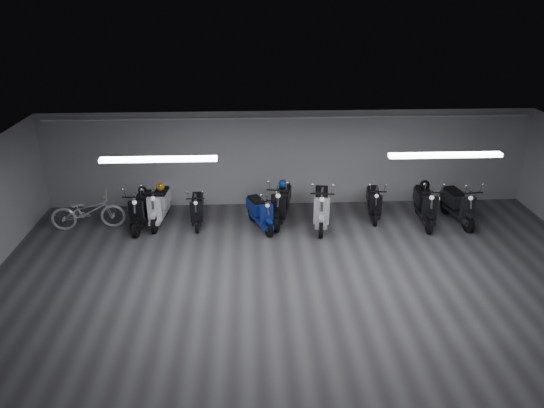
{
  "coord_description": "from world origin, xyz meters",
  "views": [
    {
      "loc": [
        -1.14,
        -9.32,
        6.1
      ],
      "look_at": [
        -0.59,
        2.5,
        1.05
      ],
      "focal_mm": 34.42,
      "sensor_mm": 36.0,
      "label": 1
    }
  ],
  "objects_px": {
    "helmet_0": "(142,190)",
    "helmet_1": "(283,184)",
    "scooter_1": "(141,203)",
    "scooter_6": "(322,201)",
    "helmet_3": "(160,186)",
    "scooter_4": "(260,207)",
    "scooter_7": "(374,197)",
    "helmet_2": "(425,185)",
    "scooter_9": "(459,199)",
    "scooter_8": "(426,199)",
    "bicycle": "(87,207)",
    "scooter_5": "(281,197)",
    "scooter_2": "(159,200)",
    "scooter_3": "(197,204)"
  },
  "relations": [
    {
      "from": "scooter_6",
      "to": "scooter_3",
      "type": "bearing_deg",
      "value": -177.69
    },
    {
      "from": "helmet_0",
      "to": "helmet_2",
      "type": "height_order",
      "value": "helmet_2"
    },
    {
      "from": "scooter_3",
      "to": "scooter_4",
      "type": "relative_size",
      "value": 0.96
    },
    {
      "from": "bicycle",
      "to": "helmet_1",
      "type": "height_order",
      "value": "bicycle"
    },
    {
      "from": "scooter_2",
      "to": "helmet_3",
      "type": "distance_m",
      "value": 0.38
    },
    {
      "from": "scooter_4",
      "to": "helmet_0",
      "type": "height_order",
      "value": "scooter_4"
    },
    {
      "from": "scooter_5",
      "to": "scooter_8",
      "type": "relative_size",
      "value": 1.01
    },
    {
      "from": "helmet_3",
      "to": "scooter_4",
      "type": "bearing_deg",
      "value": -14.89
    },
    {
      "from": "scooter_2",
      "to": "helmet_3",
      "type": "height_order",
      "value": "scooter_2"
    },
    {
      "from": "scooter_4",
      "to": "helmet_1",
      "type": "xyz_separation_m",
      "value": [
        0.64,
        0.67,
        0.39
      ]
    },
    {
      "from": "scooter_1",
      "to": "scooter_6",
      "type": "xyz_separation_m",
      "value": [
        4.8,
        -0.19,
        0.06
      ]
    },
    {
      "from": "scooter_3",
      "to": "scooter_5",
      "type": "distance_m",
      "value": 2.28
    },
    {
      "from": "scooter_3",
      "to": "helmet_3",
      "type": "distance_m",
      "value": 1.14
    },
    {
      "from": "helmet_1",
      "to": "scooter_3",
      "type": "bearing_deg",
      "value": -172.36
    },
    {
      "from": "scooter_8",
      "to": "helmet_0",
      "type": "relative_size",
      "value": 8.44
    },
    {
      "from": "scooter_2",
      "to": "scooter_6",
      "type": "distance_m",
      "value": 4.38
    },
    {
      "from": "helmet_0",
      "to": "helmet_1",
      "type": "relative_size",
      "value": 0.97
    },
    {
      "from": "scooter_9",
      "to": "scooter_1",
      "type": "bearing_deg",
      "value": 171.45
    },
    {
      "from": "scooter_9",
      "to": "helmet_0",
      "type": "bearing_deg",
      "value": 169.74
    },
    {
      "from": "helmet_0",
      "to": "scooter_6",
      "type": "bearing_deg",
      "value": -5.31
    },
    {
      "from": "bicycle",
      "to": "scooter_4",
      "type": "bearing_deg",
      "value": -99.99
    },
    {
      "from": "scooter_2",
      "to": "helmet_0",
      "type": "bearing_deg",
      "value": -178.6
    },
    {
      "from": "scooter_4",
      "to": "helmet_0",
      "type": "relative_size",
      "value": 7.34
    },
    {
      "from": "scooter_4",
      "to": "scooter_7",
      "type": "bearing_deg",
      "value": -11.75
    },
    {
      "from": "scooter_8",
      "to": "helmet_0",
      "type": "xyz_separation_m",
      "value": [
        -7.62,
        0.37,
        0.25
      ]
    },
    {
      "from": "scooter_6",
      "to": "helmet_3",
      "type": "distance_m",
      "value": 4.4
    },
    {
      "from": "scooter_6",
      "to": "helmet_3",
      "type": "xyz_separation_m",
      "value": [
        -4.34,
        0.67,
        0.23
      ]
    },
    {
      "from": "scooter_1",
      "to": "helmet_3",
      "type": "bearing_deg",
      "value": 50.96
    },
    {
      "from": "scooter_4",
      "to": "scooter_7",
      "type": "height_order",
      "value": "scooter_4"
    },
    {
      "from": "scooter_1",
      "to": "scooter_5",
      "type": "relative_size",
      "value": 0.95
    },
    {
      "from": "scooter_8",
      "to": "scooter_5",
      "type": "bearing_deg",
      "value": -178.89
    },
    {
      "from": "helmet_3",
      "to": "helmet_2",
      "type": "bearing_deg",
      "value": -2.64
    },
    {
      "from": "helmet_0",
      "to": "helmet_3",
      "type": "height_order",
      "value": "helmet_3"
    },
    {
      "from": "helmet_1",
      "to": "scooter_2",
      "type": "bearing_deg",
      "value": -176.53
    },
    {
      "from": "scooter_3",
      "to": "scooter_7",
      "type": "xyz_separation_m",
      "value": [
        4.87,
        0.21,
        0.02
      ]
    },
    {
      "from": "scooter_3",
      "to": "helmet_1",
      "type": "xyz_separation_m",
      "value": [
        2.34,
        0.31,
        0.42
      ]
    },
    {
      "from": "scooter_7",
      "to": "helmet_3",
      "type": "xyz_separation_m",
      "value": [
        -5.88,
        0.16,
        0.36
      ]
    },
    {
      "from": "scooter_1",
      "to": "scooter_3",
      "type": "bearing_deg",
      "value": 9.18
    },
    {
      "from": "scooter_1",
      "to": "scooter_8",
      "type": "bearing_deg",
      "value": 3.75
    },
    {
      "from": "scooter_5",
      "to": "helmet_1",
      "type": "bearing_deg",
      "value": 90.0
    },
    {
      "from": "scooter_2",
      "to": "scooter_3",
      "type": "height_order",
      "value": "scooter_2"
    },
    {
      "from": "bicycle",
      "to": "helmet_3",
      "type": "relative_size",
      "value": 7.91
    },
    {
      "from": "helmet_1",
      "to": "helmet_3",
      "type": "xyz_separation_m",
      "value": [
        -3.34,
        0.05,
        -0.04
      ]
    },
    {
      "from": "bicycle",
      "to": "helmet_3",
      "type": "xyz_separation_m",
      "value": [
        1.87,
        0.51,
        0.36
      ]
    },
    {
      "from": "scooter_1",
      "to": "scooter_2",
      "type": "relative_size",
      "value": 0.99
    },
    {
      "from": "scooter_2",
      "to": "scooter_8",
      "type": "bearing_deg",
      "value": 2.54
    },
    {
      "from": "scooter_5",
      "to": "scooter_8",
      "type": "height_order",
      "value": "scooter_5"
    },
    {
      "from": "scooter_6",
      "to": "bicycle",
      "type": "relative_size",
      "value": 1.07
    },
    {
      "from": "scooter_7",
      "to": "scooter_9",
      "type": "bearing_deg",
      "value": -4.25
    },
    {
      "from": "bicycle",
      "to": "scooter_5",
      "type": "bearing_deg",
      "value": -95.22
    }
  ]
}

